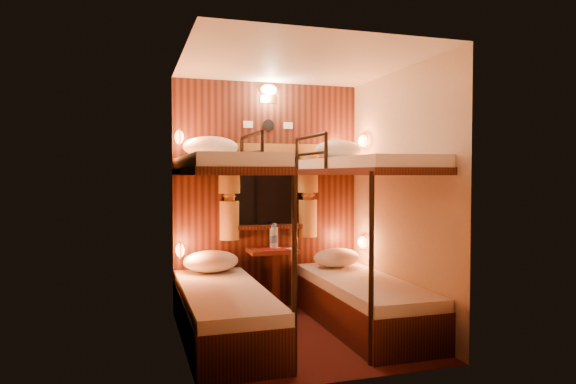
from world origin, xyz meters
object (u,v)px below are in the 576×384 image
object	(u,v)px
table	(273,271)
bunk_left	(224,276)
bunk_right	(362,267)
bottle_left	(273,238)
bottle_right	(274,237)

from	to	relation	value
table	bunk_left	bearing A→B (deg)	-129.67
bunk_left	bunk_right	size ratio (longest dim) A/B	1.00
bunk_left	bunk_right	world-z (taller)	same
bunk_right	bottle_left	bearing A→B (deg)	127.09
bunk_right	table	world-z (taller)	bunk_right
bunk_left	bunk_right	xyz separation A→B (m)	(1.30, 0.00, 0.00)
bunk_right	bottle_left	world-z (taller)	bunk_right
bunk_left	table	distance (m)	1.02
bottle_left	bottle_right	world-z (taller)	bottle_right
table	bottle_left	xyz separation A→B (m)	(0.02, 0.05, 0.34)
bunk_right	bottle_right	xyz separation A→B (m)	(-0.61, 0.83, 0.20)
bottle_left	bottle_right	distance (m)	0.02
bunk_right	bottle_right	bearing A→B (deg)	126.40
bunk_right	table	bearing A→B (deg)	129.67
bunk_right	bunk_left	bearing A→B (deg)	180.00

